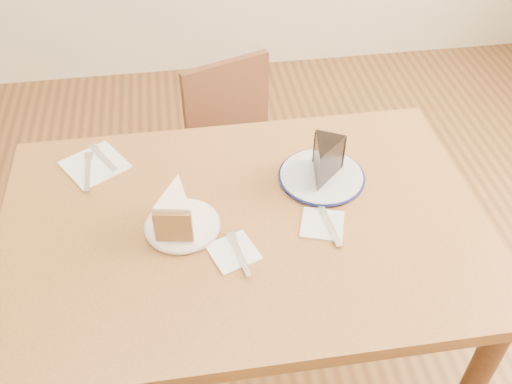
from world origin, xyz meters
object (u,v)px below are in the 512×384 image
(carrot_cake, at_px, (177,208))
(plate_cream, at_px, (183,226))
(chocolate_cake, at_px, (324,164))
(chair_far, at_px, (243,160))
(table, at_px, (244,247))
(plate_navy, at_px, (321,177))

(carrot_cake, bearing_deg, plate_cream, -49.75)
(chocolate_cake, bearing_deg, chair_far, -45.63)
(carrot_cake, xyz_separation_m, chocolate_cake, (0.38, 0.10, 0.01))
(table, height_order, chair_far, chair_far)
(chair_far, xyz_separation_m, plate_navy, (0.15, -0.48, 0.32))
(chair_far, xyz_separation_m, chocolate_cake, (0.15, -0.49, 0.38))
(table, height_order, chocolate_cake, chocolate_cake)
(table, relative_size, chocolate_cake, 10.47)
(plate_navy, xyz_separation_m, chocolate_cake, (-0.00, -0.01, 0.05))
(chair_far, bearing_deg, table, 63.38)
(chair_far, distance_m, plate_cream, 0.72)
(carrot_cake, height_order, chocolate_cake, chocolate_cake)
(table, distance_m, plate_navy, 0.28)
(chair_far, height_order, chocolate_cake, chocolate_cake)
(table, distance_m, chocolate_cake, 0.30)
(plate_cream, distance_m, chocolate_cake, 0.40)
(plate_cream, height_order, plate_navy, same)
(plate_cream, bearing_deg, chocolate_cake, 16.84)
(plate_navy, bearing_deg, table, -151.11)
(chair_far, relative_size, plate_cream, 4.35)
(table, relative_size, carrot_cake, 9.90)
(plate_navy, height_order, carrot_cake, carrot_cake)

